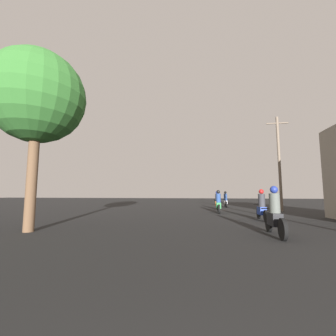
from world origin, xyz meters
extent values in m
cylinder|color=black|center=(1.67, 8.87, 0.32)|extent=(0.10, 0.64, 0.64)
cylinder|color=black|center=(1.67, 7.38, 0.32)|extent=(0.10, 0.64, 0.64)
cube|color=black|center=(1.67, 8.12, 0.52)|extent=(0.30, 0.78, 0.40)
cylinder|color=black|center=(1.67, 8.61, 0.82)|extent=(0.60, 0.04, 0.04)
cylinder|color=#4C514C|center=(1.67, 8.05, 1.03)|extent=(0.32, 0.32, 0.62)
sphere|color=navy|center=(1.67, 8.05, 1.46)|extent=(0.24, 0.24, 0.24)
cylinder|color=black|center=(2.24, 13.08, 0.28)|extent=(0.10, 0.57, 0.57)
cylinder|color=black|center=(2.24, 11.60, 0.28)|extent=(0.10, 0.57, 0.57)
cube|color=#1E389E|center=(2.24, 12.34, 0.48)|extent=(0.30, 0.81, 0.39)
cylinder|color=black|center=(2.24, 12.82, 0.77)|extent=(0.60, 0.04, 0.04)
cylinder|color=#2D2D33|center=(2.24, 12.26, 0.99)|extent=(0.32, 0.32, 0.64)
sphere|color=#A51919|center=(2.24, 12.26, 1.43)|extent=(0.24, 0.24, 0.24)
cylinder|color=black|center=(0.33, 17.09, 0.30)|extent=(0.10, 0.60, 0.60)
cylinder|color=black|center=(0.33, 15.72, 0.30)|extent=(0.10, 0.60, 0.60)
cube|color=#1E6B33|center=(0.33, 16.40, 0.50)|extent=(0.30, 0.94, 0.41)
cylinder|color=black|center=(0.33, 16.85, 0.81)|extent=(0.60, 0.04, 0.04)
cylinder|color=navy|center=(0.33, 16.31, 1.01)|extent=(0.32, 0.32, 0.61)
sphere|color=black|center=(0.33, 16.31, 1.44)|extent=(0.24, 0.24, 0.24)
cylinder|color=black|center=(0.40, 20.49, 0.29)|extent=(0.10, 0.58, 0.58)
cylinder|color=black|center=(0.40, 19.09, 0.29)|extent=(0.10, 0.58, 0.58)
cube|color=orange|center=(0.40, 19.79, 0.48)|extent=(0.30, 0.74, 0.39)
cylinder|color=black|center=(0.40, 20.25, 0.78)|extent=(0.60, 0.04, 0.04)
cylinder|color=#2D2D33|center=(0.40, 19.72, 0.98)|extent=(0.32, 0.32, 0.59)
sphere|color=navy|center=(0.40, 19.72, 1.39)|extent=(0.24, 0.24, 0.24)
cylinder|color=black|center=(1.34, 23.83, 0.28)|extent=(0.10, 0.57, 0.57)
cylinder|color=black|center=(1.34, 22.34, 0.28)|extent=(0.10, 0.57, 0.57)
cube|color=#ADADB2|center=(1.34, 23.08, 0.46)|extent=(0.30, 0.73, 0.35)
cylinder|color=black|center=(1.34, 23.57, 0.74)|extent=(0.60, 0.04, 0.04)
cylinder|color=navy|center=(1.34, 23.01, 0.96)|extent=(0.32, 0.32, 0.65)
sphere|color=black|center=(1.34, 23.01, 1.41)|extent=(0.24, 0.24, 0.24)
cylinder|color=#6B5B4C|center=(5.04, 18.46, 3.62)|extent=(0.20, 0.20, 7.24)
cylinder|color=#6B5B4C|center=(5.04, 18.46, 6.74)|extent=(1.60, 0.10, 0.10)
cylinder|color=brown|center=(-6.64, 7.46, 1.86)|extent=(0.36, 0.36, 3.73)
sphere|color=#2D6628|center=(-6.64, 7.46, 4.94)|extent=(3.46, 3.46, 3.46)
camera|label=1|loc=(-0.46, 0.36, 1.35)|focal=24.00mm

